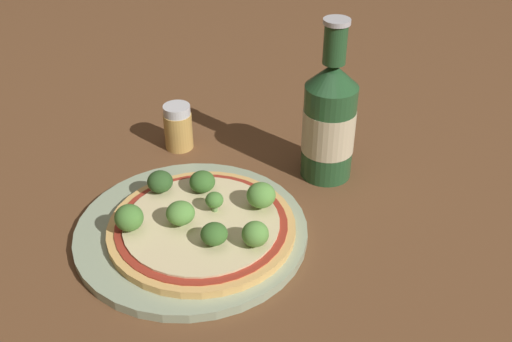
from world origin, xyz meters
name	(u,v)px	position (x,y,z in m)	size (l,w,h in m)	color
ground_plane	(199,221)	(0.00, 0.00, 0.00)	(3.00, 3.00, 0.00)	brown
plate	(192,231)	(0.01, -0.03, 0.01)	(0.28, 0.28, 0.01)	#93A384
pizza	(202,226)	(0.02, -0.03, 0.02)	(0.23, 0.23, 0.01)	tan
broccoli_floret_0	(255,234)	(0.10, -0.03, 0.04)	(0.03, 0.03, 0.03)	#6B8E51
broccoli_floret_1	(162,180)	(-0.06, 0.00, 0.04)	(0.03, 0.03, 0.03)	#6B8E51
broccoli_floret_2	(180,213)	(0.01, -0.04, 0.04)	(0.03, 0.03, 0.03)	#6B8E51
broccoli_floret_3	(202,182)	(-0.01, 0.03, 0.04)	(0.03, 0.03, 0.03)	#6B8E51
broccoli_floret_4	(261,195)	(0.07, 0.03, 0.04)	(0.04, 0.04, 0.03)	#6B8E51
broccoli_floret_5	(214,234)	(0.06, -0.05, 0.04)	(0.03, 0.03, 0.03)	#6B8E51
broccoli_floret_6	(129,218)	(-0.04, -0.08, 0.04)	(0.03, 0.03, 0.03)	#6B8E51
broccoli_floret_7	(213,202)	(0.03, 0.00, 0.04)	(0.02, 0.02, 0.03)	#6B8E51
beer_bottle	(329,120)	(0.10, 0.18, 0.09)	(0.07, 0.07, 0.23)	#234C28
pepper_shaker	(178,127)	(-0.13, 0.13, 0.03)	(0.04, 0.04, 0.07)	tan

